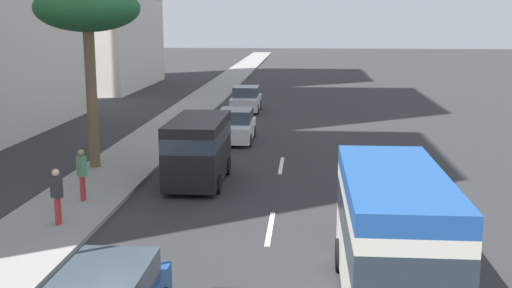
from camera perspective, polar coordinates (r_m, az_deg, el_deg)
name	(u,v)px	position (r m, az deg, el deg)	size (l,w,h in m)	color
ground_plane	(287,135)	(35.29, 2.75, 0.81)	(198.00, 198.00, 0.00)	#2D2D30
sidewalk_right	(164,132)	(36.14, -8.23, 1.07)	(162.00, 3.23, 0.15)	gray
lane_stripe_mid	(270,228)	(19.87, 1.28, -7.53)	(3.20, 0.16, 0.01)	silver
lane_stripe_far	(281,165)	(28.06, 2.27, -1.92)	(3.20, 0.16, 0.01)	silver
minibus_lead	(393,233)	(14.76, 12.13, -7.74)	(6.09, 2.35, 3.04)	silver
van_third	(198,147)	(24.91, -5.19, -0.23)	(4.82, 2.12, 2.56)	black
car_fourth	(236,126)	(33.44, -1.83, 1.59)	(4.10, 1.88, 1.66)	white
car_fifth	(246,100)	(44.15, -0.89, 3.98)	(4.01, 1.92, 1.69)	silver
pedestrian_near_lamp	(57,194)	(20.43, -17.35, -4.26)	(0.32, 0.38, 1.75)	red
pedestrian_mid_block	(82,172)	(22.82, -15.29, -2.44)	(0.37, 0.39, 1.81)	red
palm_tree	(87,11)	(27.39, -14.82, 11.40)	(4.28, 4.28, 7.57)	brown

